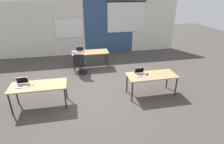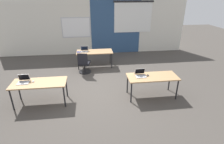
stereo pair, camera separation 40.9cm
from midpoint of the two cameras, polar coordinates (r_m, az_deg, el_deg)
ground_plane at (r=6.45m, az=-6.67°, el=-5.80°), size 24.00×24.00×0.00m
back_wall_assembly at (r=9.95m, az=-9.13°, el=13.58°), size 10.00×0.27×2.80m
desk_near_left at (r=5.77m, az=-24.03°, el=-4.34°), size 1.60×0.70×0.72m
desk_near_right at (r=5.98m, az=10.49°, el=-1.45°), size 1.60×0.70×0.72m
desk_far_center at (r=8.20m, az=-8.32°, el=5.89°), size 1.60×0.70×0.72m
laptop_far_left at (r=8.19m, az=-11.52°, el=6.44°), size 0.34×0.32×0.23m
mousepad_far_left at (r=8.16m, az=-13.06°, el=5.89°), size 0.22×0.19×0.00m
mouse_far_left at (r=8.16m, az=-13.07°, el=6.02°), size 0.06×0.10×0.03m
chair_far_left at (r=7.64m, az=-11.39°, el=2.00°), size 0.53×0.58×0.92m
laptop_near_left_end at (r=5.89m, az=-28.29°, el=-3.40°), size 0.34×0.30×0.23m
mouse_near_left_end at (r=5.83m, az=-25.72°, el=-3.51°), size 0.06×0.10×0.03m
laptop_near_right_inner at (r=5.87m, az=6.91°, el=-0.54°), size 0.34×0.32×0.23m
mouse_near_right_inner at (r=5.95m, az=9.16°, el=-0.67°), size 0.07×0.11×0.03m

